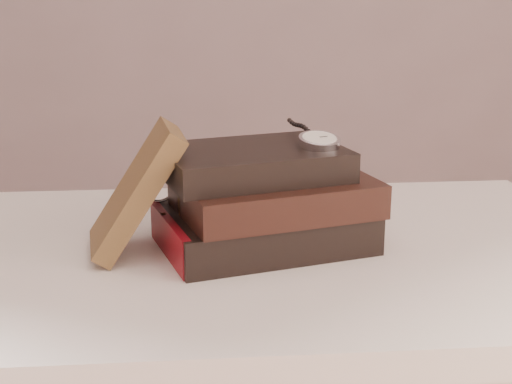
{
  "coord_description": "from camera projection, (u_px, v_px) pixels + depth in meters",
  "views": [
    {
      "loc": [
        -0.06,
        -0.59,
        1.1
      ],
      "look_at": [
        0.03,
        0.36,
        0.82
      ],
      "focal_mm": 52.8,
      "sensor_mm": 36.0,
      "label": 1
    }
  ],
  "objects": [
    {
      "name": "journal",
      "position": [
        136.0,
        190.0,
        0.97
      ],
      "size": [
        0.14,
        0.13,
        0.17
      ],
      "primitive_type": "cube",
      "rotation": [
        0.0,
        0.58,
        0.13
      ],
      "color": "#47321B",
      "rests_on": "table"
    },
    {
      "name": "table",
      "position": [
        238.0,
        311.0,
        1.03
      ],
      "size": [
        1.0,
        0.6,
        0.75
      ],
      "color": "white",
      "rests_on": "ground"
    },
    {
      "name": "book_stack",
      "position": [
        265.0,
        201.0,
        1.0
      ],
      "size": [
        0.31,
        0.25,
        0.13
      ],
      "color": "black",
      "rests_on": "table"
    },
    {
      "name": "eyeglasses",
      "position": [
        177.0,
        181.0,
        1.04
      ],
      "size": [
        0.14,
        0.15,
        0.05
      ],
      "color": "silver",
      "rests_on": "book_stack"
    },
    {
      "name": "pocket_watch",
      "position": [
        318.0,
        140.0,
        0.99
      ],
      "size": [
        0.07,
        0.16,
        0.02
      ],
      "color": "silver",
      "rests_on": "book_stack"
    }
  ]
}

